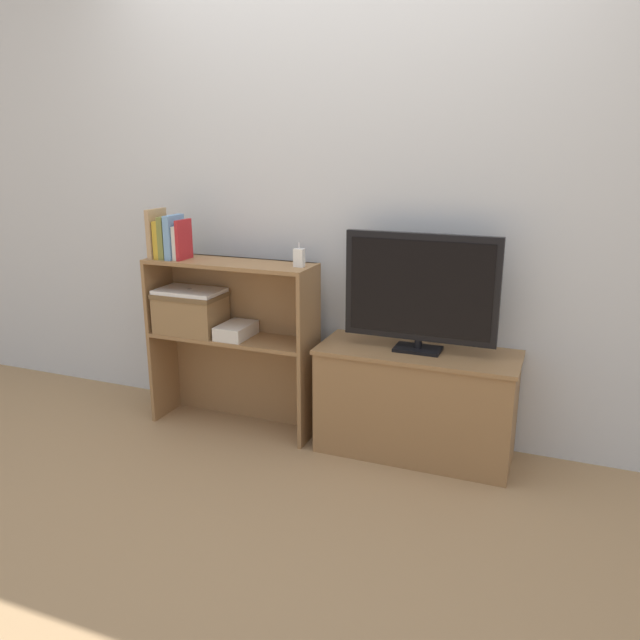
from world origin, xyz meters
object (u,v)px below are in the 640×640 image
book_tan (157,233)px  storage_basket_left (191,311)px  tv_stand (415,402)px  book_crimson (184,240)px  baby_monitor (299,258)px  magazine_stack (236,330)px  book_mustard (162,239)px  book_olive (168,237)px  book_ivory (180,242)px  book_skyblue (174,237)px  laptop (190,291)px  tv (420,290)px

book_tan → storage_basket_left: bearing=5.6°
tv_stand → book_crimson: (-1.23, -0.08, 0.74)m
book_crimson → baby_monitor: book_crimson is taller
magazine_stack → book_mustard: bearing=-177.0°
tv_stand → book_crimson: book_crimson is taller
book_crimson → book_olive: bearing=180.0°
book_olive → book_ivory: (0.08, 0.00, -0.02)m
book_skyblue → magazine_stack: bearing=3.7°
book_olive → baby_monitor: bearing=2.5°
baby_monitor → storage_basket_left: bearing=-178.6°
book_crimson → laptop: (0.01, 0.02, -0.28)m
book_skyblue → laptop: (0.06, 0.02, -0.29)m
tv_stand → book_skyblue: book_skyblue is taller
storage_basket_left → magazine_stack: bearing=1.1°
storage_basket_left → baby_monitor: bearing=1.4°
book_ivory → tv: bearing=3.7°
book_tan → book_mustard: bearing=0.0°
book_mustard → book_crimson: size_ratio=0.95×
tv → laptop: size_ratio=2.08×
tv → book_ivory: tv is taller
tv_stand → book_ivory: 1.45m
book_mustard → laptop: book_mustard is taller
tv → book_ivory: bearing=-176.3°
book_olive → book_mustard: bearing=180.0°
baby_monitor → magazine_stack: (-0.36, -0.01, -0.41)m
tv_stand → book_skyblue: size_ratio=4.22×
book_mustard → baby_monitor: (0.77, 0.03, -0.05)m
book_tan → magazine_stack: size_ratio=1.11×
tv_stand → tv: (0.00, -0.00, 0.56)m
tv → book_olive: size_ratio=3.29×
book_crimson → magazine_stack: bearing=4.5°
book_olive → laptop: (0.10, 0.02, -0.28)m
tv → baby_monitor: size_ratio=6.08×
book_ivory → storage_basket_left: size_ratio=0.49×
book_mustard → book_ivory: bearing=0.0°
book_olive → storage_basket_left: bearing=9.1°
tv → book_crimson: book_crimson is taller
book_tan → baby_monitor: size_ratio=2.14×
book_ivory → baby_monitor: size_ratio=1.46×
book_olive → baby_monitor: (0.73, 0.03, -0.06)m
book_olive → storage_basket_left: book_olive is taller
tv → book_tan: 1.41m
baby_monitor → book_mustard: bearing=-177.6°
tv → laptop: tv is taller
book_mustard → book_ivory: 0.11m
tv_stand → laptop: laptop is taller
book_tan → book_olive: (0.07, 0.00, -0.02)m
storage_basket_left → book_mustard: bearing=-173.1°
tv_stand → laptop: (-1.22, -0.07, 0.47)m
book_tan → magazine_stack: book_tan is taller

